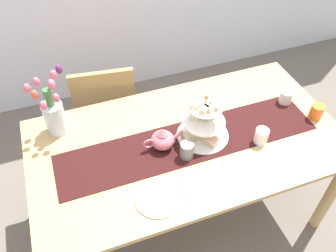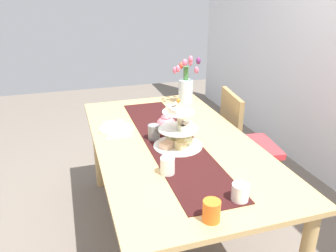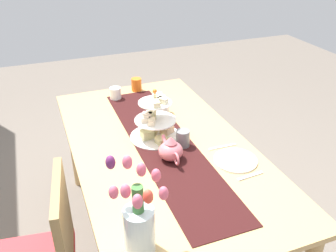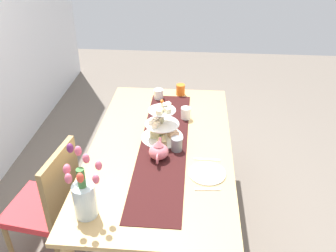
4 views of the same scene
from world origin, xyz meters
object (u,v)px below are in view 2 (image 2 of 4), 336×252
object	(u,v)px
tiered_cake_stand	(178,132)
cream_jug	(240,192)
mug_orange	(211,211)
mug_white_text	(168,166)
dining_table	(173,154)
tulip_vase	(186,86)
chair_left	(243,141)
mug_grey	(154,132)
teapot	(166,123)
fork_left	(113,121)
knife_left	(120,137)
dinner_plate_left	(116,129)

from	to	relation	value
tiered_cake_stand	cream_jug	xyz separation A→B (m)	(0.61, 0.09, -0.05)
mug_orange	mug_white_text	bearing A→B (deg)	-171.53
dining_table	tulip_vase	distance (m)	0.80
chair_left	cream_jug	world-z (taller)	chair_left
dining_table	mug_grey	xyz separation A→B (m)	(-0.05, -0.11, 0.15)
teapot	cream_jug	bearing A→B (deg)	5.97
mug_grey	dining_table	bearing A→B (deg)	64.82
tiered_cake_stand	fork_left	world-z (taller)	tiered_cake_stand
knife_left	mug_white_text	size ratio (longest dim) A/B	1.79
chair_left	teapot	distance (m)	0.80
chair_left	mug_white_text	xyz separation A→B (m)	(0.73, -0.87, 0.30)
mug_grey	chair_left	bearing A→B (deg)	109.49
tiered_cake_stand	fork_left	distance (m)	0.62
tiered_cake_stand	tulip_vase	bearing A→B (deg)	156.74
chair_left	teapot	size ratio (longest dim) A/B	3.82
fork_left	mug_grey	bearing A→B (deg)	28.18
fork_left	knife_left	bearing A→B (deg)	0.00
dining_table	knife_left	world-z (taller)	knife_left
mug_white_text	chair_left	bearing A→B (deg)	129.87
cream_jug	knife_left	bearing A→B (deg)	-154.45
dining_table	cream_jug	distance (m)	0.72
cream_jug	mug_grey	xyz separation A→B (m)	(-0.76, -0.20, 0.01)
tulip_vase	knife_left	distance (m)	0.86
knife_left	mug_white_text	bearing A→B (deg)	16.94
chair_left	tiered_cake_stand	bearing A→B (deg)	-58.56
chair_left	mug_white_text	world-z (taller)	chair_left
fork_left	knife_left	world-z (taller)	same
mug_white_text	dining_table	bearing A→B (deg)	157.76
tiered_cake_stand	tulip_vase	xyz separation A→B (m)	(-0.77, 0.33, 0.05)
cream_jug	dinner_plate_left	distance (m)	1.07
dining_table	tulip_vase	bearing A→B (deg)	153.97
tiered_cake_stand	teapot	bearing A→B (deg)	-179.78
dining_table	mug_grey	world-z (taller)	mug_grey
mug_grey	mug_orange	size ratio (longest dim) A/B	1.00
dinner_plate_left	mug_grey	distance (m)	0.32
cream_jug	knife_left	world-z (taller)	cream_jug
chair_left	mug_orange	world-z (taller)	chair_left
knife_left	mug_grey	xyz separation A→B (m)	(0.09, 0.20, 0.05)
teapot	mug_grey	xyz separation A→B (m)	(0.10, -0.11, -0.01)
chair_left	knife_left	xyz separation A→B (m)	(0.20, -1.03, 0.26)
dinner_plate_left	dining_table	bearing A→B (deg)	47.57
fork_left	cream_jug	bearing A→B (deg)	19.61
knife_left	dining_table	bearing A→B (deg)	65.52
mug_grey	mug_white_text	xyz separation A→B (m)	(0.43, -0.04, -0.00)
tiered_cake_stand	dinner_plate_left	bearing A→B (deg)	-140.16
tiered_cake_stand	fork_left	xyz separation A→B (m)	(-0.52, -0.32, -0.09)
chair_left	teapot	bearing A→B (deg)	-75.00
mug_white_text	mug_orange	world-z (taller)	same
fork_left	mug_orange	world-z (taller)	mug_orange
chair_left	dinner_plate_left	bearing A→B (deg)	-86.91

